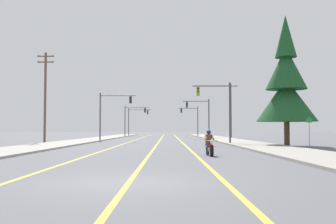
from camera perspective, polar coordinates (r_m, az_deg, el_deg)
The scene contains 17 objects.
ground_plane at distance 11.20m, azimuth -7.06°, elevation -10.21°, with size 400.00×400.00×0.00m, color #5B5B60.
lane_stripe_center at distance 56.05m, azimuth -1.38°, elevation -4.07°, with size 0.16×100.00×0.01m, color yellow.
lane_stripe_left at distance 56.22m, azimuth -4.87°, elevation -4.06°, with size 0.16×100.00×0.01m, color yellow.
lane_stripe_right at distance 56.06m, azimuth 1.39°, elevation -4.07°, with size 0.16×100.00×0.01m, color yellow.
sidewalk_kerb_right at distance 51.65m, azimuth 8.57°, elevation -4.10°, with size 4.40×110.00×0.14m, color #9E998E.
sidewalk_kerb_left at distance 52.11m, azimuth -11.93°, elevation -4.06°, with size 4.40×110.00×0.14m, color #9E998E.
motorcycle_with_rider at distance 22.31m, azimuth 5.83°, elevation -4.87°, with size 0.70×2.19×1.46m.
traffic_signal_near_right at distance 39.30m, azimuth 7.29°, elevation 1.17°, with size 3.85×0.37×6.20m.
traffic_signal_near_left at distance 50.78m, azimuth -8.70°, elevation 0.41°, with size 4.73×0.37×6.20m.
traffic_signal_mid_right at distance 60.48m, azimuth 4.69°, elevation -0.12°, with size 4.08×0.40×6.20m.
traffic_signal_mid_left at distance 78.06m, azimuth -5.59°, elevation -0.63°, with size 4.84×0.37×6.20m.
traffic_signal_far_right at distance 80.51m, azimuth 3.33°, elevation -0.73°, with size 4.12×0.57×6.20m.
traffic_signal_far_left at distance 86.43m, azimuth -5.10°, elevation -0.80°, with size 5.09×0.45×6.20m.
utility_pole_left_near at distance 45.00m, azimuth -17.84°, elevation 2.46°, with size 1.88×0.26×9.99m.
utility_pole_right_far at distance 66.20m, azimuth 8.94°, elevation 0.36°, with size 2.31×0.26×9.18m.
conifer_tree_right_verge_near at distance 36.24m, azimuth 16.71°, elevation 3.72°, with size 5.34×5.34×11.75m.
street_sign at distance 31.01m, azimuth 19.78°, elevation -2.39°, with size 0.44×0.07×2.40m.
Camera 1 is at (1.30, -11.02, 1.50)m, focal length 41.53 mm.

